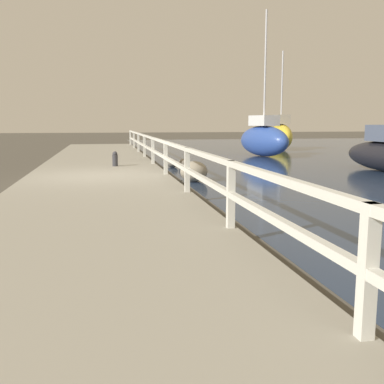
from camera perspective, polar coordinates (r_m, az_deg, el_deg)
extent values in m
plane|color=#4C473D|center=(12.38, -11.77, 1.01)|extent=(120.00, 120.00, 0.00)
cube|color=gray|center=(12.37, -11.78, 1.52)|extent=(3.86, 36.00, 0.22)
cube|color=silver|center=(3.20, 21.41, -9.42)|extent=(0.10, 0.10, 0.92)
cube|color=silver|center=(6.11, 4.95, -0.32)|extent=(0.10, 0.10, 0.92)
cube|color=silver|center=(9.23, -0.62, 2.83)|extent=(0.10, 0.10, 0.92)
cube|color=silver|center=(12.42, -3.37, 4.37)|extent=(0.10, 0.10, 0.92)
cube|color=silver|center=(15.63, -4.99, 5.28)|extent=(0.10, 0.10, 0.92)
cube|color=silver|center=(18.85, -6.07, 5.87)|extent=(0.10, 0.10, 0.92)
cube|color=silver|center=(22.07, -6.83, 6.29)|extent=(0.10, 0.10, 0.92)
cube|color=silver|center=(25.30, -7.40, 6.60)|extent=(0.10, 0.10, 0.92)
cube|color=silver|center=(28.53, -7.84, 6.84)|extent=(0.10, 0.10, 0.92)
cube|color=silver|center=(12.40, -3.39, 6.32)|extent=(0.09, 32.50, 0.08)
cube|color=silver|center=(12.42, -3.37, 4.37)|extent=(0.09, 32.50, 0.08)
ellipsoid|color=slate|center=(16.43, -0.98, 3.67)|extent=(0.43, 0.39, 0.33)
ellipsoid|color=#666056|center=(16.57, -2.52, 3.68)|extent=(0.41, 0.37, 0.31)
ellipsoid|color=gray|center=(12.52, 0.24, 2.62)|extent=(0.77, 0.69, 0.58)
cylinder|color=#333338|center=(14.97, -9.74, 3.97)|extent=(0.18, 0.18, 0.37)
sphere|color=#333338|center=(14.95, -9.76, 4.80)|extent=(0.16, 0.16, 0.16)
ellipsoid|color=gold|center=(27.85, 11.18, 6.90)|extent=(1.86, 4.22, 1.53)
cube|color=#9E937F|center=(27.83, 11.24, 9.04)|extent=(1.09, 1.84, 0.55)
cylinder|color=silver|center=(27.90, 11.36, 12.84)|extent=(0.09, 0.09, 4.26)
ellipsoid|color=#2D4C9E|center=(22.17, 9.06, 6.41)|extent=(2.06, 3.94, 1.47)
cube|color=silver|center=(22.15, 9.13, 8.94)|extent=(1.18, 1.58, 0.49)
cylinder|color=silver|center=(22.29, 9.29, 15.19)|extent=(0.09, 0.09, 5.35)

